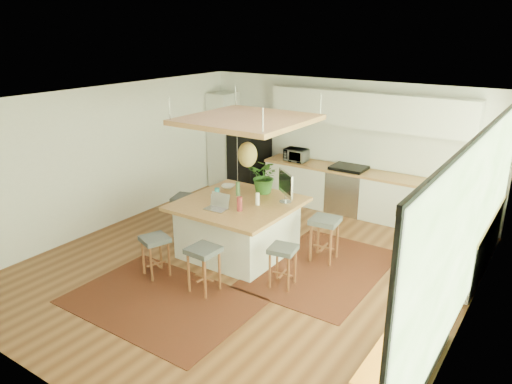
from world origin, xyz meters
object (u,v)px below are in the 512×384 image
Objects in this scene: laptop at (216,203)px; monitor at (286,187)px; stool_near_right at (204,270)px; island_plant at (265,180)px; stool_right_back at (324,241)px; microwave at (296,154)px; stool_left_side at (187,216)px; island at (238,228)px; stool_near_left at (156,255)px; stool_right_front at (283,265)px; fridge at (249,153)px.

monitor reaches higher than laptop.
stool_near_right is 1.14× the size of island_plant.
laptop is at bearing -100.33° from island_plant.
laptop reaches higher than stool_right_back.
stool_left_side is at bearing -106.37° from microwave.
island is 2.80× the size of stool_near_left.
stool_left_side is at bearing 164.99° from stool_right_front.
island is at bearing 104.42° from stool_near_right.
stool_near_right is (2.10, -4.17, -0.57)m from fridge.
monitor is 0.58m from island_plant.
island is 2.97× the size of island_plant.
stool_left_side is 1.52× the size of microwave.
stool_near_right is 0.95× the size of stool_left_side.
island_plant is (1.87, -2.20, 0.25)m from fridge.
stool_near_left is (1.17, -4.23, -0.57)m from fridge.
microwave is at bearing 116.72° from stool_right_front.
stool_right_front is 1.83m from island_plant.
stool_left_side is (-2.50, 0.67, 0.00)m from stool_right_front.
fridge is 2.29× the size of stool_left_side.
stool_right_front is at bearing 24.55° from stool_near_left.
stool_right_front is at bearing -15.01° from stool_left_side.
stool_near_right is (0.93, 0.05, 0.00)m from stool_near_left.
monitor is (0.31, 1.77, 0.83)m from stool_near_right.
island is 2.47× the size of stool_left_side.
island_plant is at bearing -74.60° from microwave.
island_plant reaches higher than stool_near_right.
island_plant is (0.61, -2.19, 0.08)m from microwave.
fridge is 2.42× the size of stool_near_right.
island is at bearing 67.07° from stool_near_left.
island_plant is (-0.23, 1.98, 0.82)m from stool_near_right.
laptop is at bearing 61.20° from stool_near_left.
stool_near_right is 1.09× the size of stool_right_front.
fridge reaches higher than island_plant.
microwave is at bearing 73.73° from stool_left_side.
laptop is (-0.09, -0.48, 0.58)m from island.
microwave reaches higher than stool_right_back.
stool_near_right reaches higher than stool_near_left.
island is 2.45× the size of stool_right_back.
stool_right_front is 1.13m from stool_right_back.
fridge reaches higher than stool_near_left.
stool_right_back reaches higher than stool_near_right.
stool_near_right is 1.22× the size of monitor.
monitor is at bearing 47.92° from laptop.
stool_right_back is at bearing -22.92° from fridge.
stool_right_back is 1.48m from island_plant.
fridge is at bearing 113.46° from laptop.
monitor is (2.41, -2.40, 0.26)m from fridge.
fridge is at bearing 131.13° from stool_right_front.
laptop reaches higher than stool_near_left.
monitor is at bearing 55.77° from stool_near_left.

